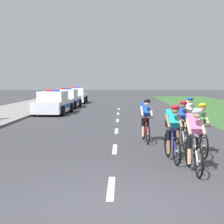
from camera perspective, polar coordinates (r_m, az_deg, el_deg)
ground_plane at (r=6.07m, az=-0.47°, el=-15.40°), size 160.00×160.00×0.00m
kerb_edge at (r=20.55m, az=-14.11°, el=-0.85°), size 0.16×60.00×0.13m
lane_markings_centre at (r=14.94m, az=0.75°, el=-3.10°), size 0.14×25.60×0.01m
cyclist_lead at (r=8.31m, az=13.25°, el=-4.32°), size 0.42×1.72×1.56m
cyclist_second at (r=9.37m, az=9.84°, el=-3.21°), size 0.45×1.72×1.56m
cyclist_third at (r=10.27m, az=14.04°, el=-2.57°), size 0.44×1.72×1.56m
cyclist_fourth at (r=11.36m, az=11.21°, el=-1.79°), size 0.44×1.72×1.56m
cyclist_fifth at (r=12.20m, az=5.55°, el=-1.26°), size 0.44×1.72×1.56m
cyclist_sixth at (r=13.78m, az=12.37°, el=-0.63°), size 0.42×1.72×1.56m
police_car_nearest at (r=22.94m, az=-9.55°, el=1.37°), size 2.18×4.49×1.59m
police_car_second at (r=28.19m, az=-7.47°, el=2.07°), size 2.09×4.45×1.59m
police_car_third at (r=34.26m, az=-5.87°, el=2.60°), size 2.10×4.45×1.59m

